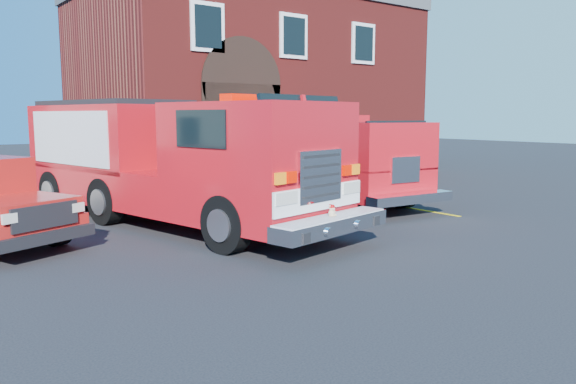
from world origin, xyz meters
TOP-DOWN VIEW (x-y plane):
  - ground at (0.00, 0.00)m, footprint 100.00×100.00m
  - parking_stripe_near at (6.50, 1.00)m, footprint 0.12×3.00m
  - parking_stripe_mid at (6.50, 4.00)m, footprint 0.12×3.00m
  - parking_stripe_far at (6.50, 7.00)m, footprint 0.12×3.00m
  - fire_station at (8.99, 13.98)m, footprint 15.20×10.20m
  - fire_engine at (-0.28, 3.48)m, footprint 4.85×10.77m
  - secondary_truck at (5.58, 4.48)m, footprint 3.45×8.78m

SIDE VIEW (x-z plane):
  - ground at x=0.00m, z-range 0.00..0.00m
  - parking_stripe_near at x=6.50m, z-range 0.00..0.01m
  - parking_stripe_mid at x=6.50m, z-range 0.00..0.01m
  - parking_stripe_far at x=6.50m, z-range 0.00..0.01m
  - secondary_truck at x=5.58m, z-range 0.12..2.90m
  - fire_engine at x=-0.28m, z-range 0.06..3.27m
  - fire_station at x=8.99m, z-range 0.03..8.48m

